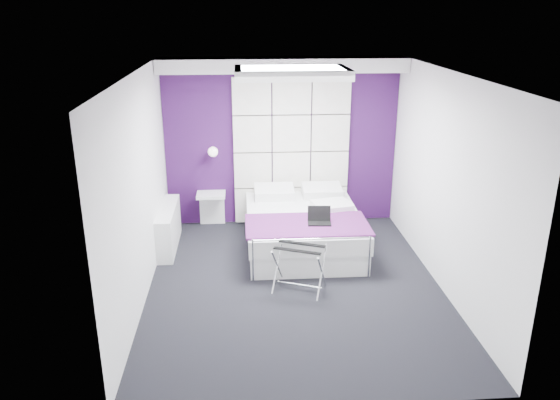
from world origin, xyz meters
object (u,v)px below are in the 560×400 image
(radiator, at_px, (169,228))
(nightstand, at_px, (211,195))
(laptop, at_px, (319,219))
(wall_lamp, at_px, (213,151))
(luggage_rack, at_px, (299,268))
(bed, at_px, (303,228))

(radiator, bearing_deg, nightstand, 51.05)
(nightstand, relative_size, laptop, 1.43)
(wall_lamp, xyz_separation_m, nightstand, (-0.06, -0.04, -0.68))
(luggage_rack, bearing_deg, wall_lamp, 139.12)
(wall_lamp, relative_size, luggage_rack, 0.26)
(bed, distance_m, laptop, 0.57)
(radiator, distance_m, luggage_rack, 2.23)
(nightstand, bearing_deg, bed, -33.03)
(nightstand, bearing_deg, laptop, -41.33)
(luggage_rack, height_order, laptop, laptop)
(bed, height_order, luggage_rack, bed)
(wall_lamp, bearing_deg, radiator, -130.10)
(radiator, distance_m, nightstand, 0.96)
(wall_lamp, relative_size, bed, 0.08)
(luggage_rack, distance_m, laptop, 0.93)
(radiator, relative_size, laptop, 3.92)
(wall_lamp, xyz_separation_m, laptop, (1.44, -1.36, -0.61))
(nightstand, xyz_separation_m, laptop, (1.50, -1.32, 0.07))
(wall_lamp, relative_size, radiator, 0.12)
(wall_lamp, xyz_separation_m, bed, (1.28, -0.91, -0.93))
(wall_lamp, bearing_deg, laptop, -43.31)
(wall_lamp, xyz_separation_m, luggage_rack, (1.10, -2.15, -0.93))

